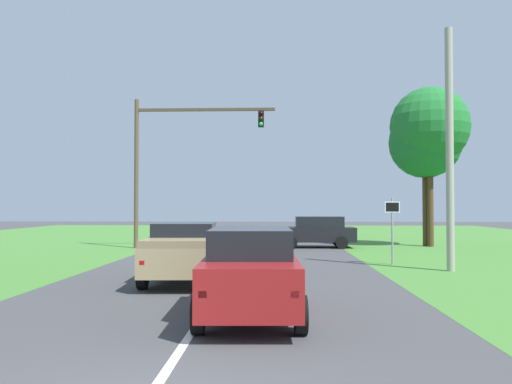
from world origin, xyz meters
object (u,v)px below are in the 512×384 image
at_px(oak_tree_right, 425,143).
at_px(utility_pole_right, 450,149).
at_px(extra_tree_1, 430,127).
at_px(pickup_truck_lead, 186,251).
at_px(red_suv_near, 250,270).
at_px(crossing_suv_far, 316,231).
at_px(keep_moving_sign, 392,222).
at_px(traffic_light, 171,150).

height_order(oak_tree_right, utility_pole_right, utility_pole_right).
bearing_deg(extra_tree_1, pickup_truck_lead, -129.52).
height_order(red_suv_near, crossing_suv_far, red_suv_near).
height_order(red_suv_near, keep_moving_sign, keep_moving_sign).
xyz_separation_m(red_suv_near, keep_moving_sign, (5.26, 10.13, 0.71)).
bearing_deg(crossing_suv_far, keep_moving_sign, -74.34).
distance_m(pickup_truck_lead, traffic_light, 13.83).
relative_size(pickup_truck_lead, crossing_suv_far, 1.23).
distance_m(traffic_light, utility_pole_right, 15.71).
distance_m(keep_moving_sign, extra_tree_1, 11.65).
relative_size(pickup_truck_lead, keep_moving_sign, 2.06).
relative_size(crossing_suv_far, extra_tree_1, 0.48).
distance_m(pickup_truck_lead, oak_tree_right, 19.57).
bearing_deg(oak_tree_right, utility_pole_right, -101.93).
xyz_separation_m(keep_moving_sign, crossing_suv_far, (-2.40, 8.56, -0.78)).
xyz_separation_m(pickup_truck_lead, crossing_suv_far, (5.16, 13.51, -0.03)).
relative_size(traffic_light, utility_pole_right, 0.94).
distance_m(traffic_light, oak_tree_right, 14.90).
distance_m(pickup_truck_lead, keep_moving_sign, 9.06).
height_order(pickup_truck_lead, crossing_suv_far, pickup_truck_lead).
bearing_deg(pickup_truck_lead, oak_tree_right, 51.65).
bearing_deg(utility_pole_right, oak_tree_right, 78.07).
distance_m(red_suv_near, utility_pole_right, 11.17).
bearing_deg(pickup_truck_lead, red_suv_near, -66.14).
height_order(traffic_light, keep_moving_sign, traffic_light).
xyz_separation_m(utility_pole_right, extra_tree_1, (2.67, 11.50, 2.55)).
bearing_deg(oak_tree_right, pickup_truck_lead, -128.35).
xyz_separation_m(oak_tree_right, extra_tree_1, (0.15, -0.42, 0.90)).
relative_size(crossing_suv_far, utility_pole_right, 0.50).
height_order(keep_moving_sign, utility_pole_right, utility_pole_right).
height_order(pickup_truck_lead, oak_tree_right, oak_tree_right).
height_order(traffic_light, crossing_suv_far, traffic_light).
distance_m(traffic_light, extra_tree_1, 15.06).
bearing_deg(crossing_suv_far, oak_tree_right, 11.21).
distance_m(red_suv_near, extra_tree_1, 22.60).
distance_m(red_suv_near, traffic_light, 19.20).
bearing_deg(traffic_light, oak_tree_right, 8.13).
distance_m(red_suv_near, keep_moving_sign, 11.44).
xyz_separation_m(traffic_light, oak_tree_right, (14.74, 2.10, 0.57)).
relative_size(oak_tree_right, extra_tree_1, 0.88).
bearing_deg(traffic_light, red_suv_near, -73.44).
xyz_separation_m(keep_moving_sign, extra_tree_1, (4.31, 9.44, 5.30)).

